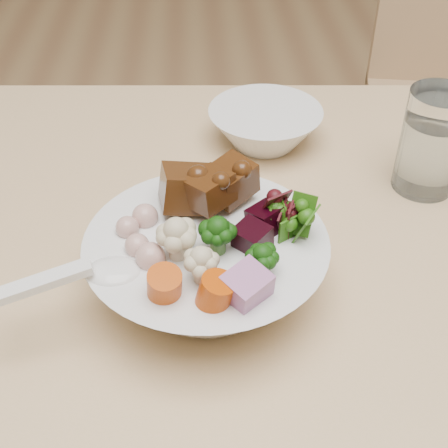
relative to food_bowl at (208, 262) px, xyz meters
name	(u,v)px	position (x,y,z in m)	size (l,w,h in m)	color
food_bowl	(208,262)	(0.00, 0.00, 0.00)	(0.23, 0.23, 0.12)	white
soup_spoon	(94,276)	(-0.10, -0.04, 0.03)	(0.14, 0.06, 0.03)	white
water_glass	(431,145)	(0.26, 0.16, 0.02)	(0.07, 0.07, 0.12)	white
side_bowl	(265,127)	(0.08, 0.27, -0.01)	(0.15, 0.15, 0.05)	white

